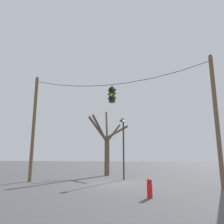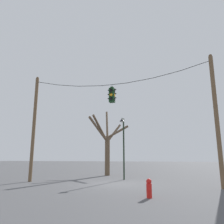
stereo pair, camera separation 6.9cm
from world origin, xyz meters
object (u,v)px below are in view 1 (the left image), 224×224
fire_hydrant (150,188)px  traffic_light_over_intersection (112,95)px  street_lamp (123,137)px  utility_pole_right (216,118)px  utility_pole_left (34,127)px  bare_tree (106,143)px

fire_hydrant → traffic_light_over_intersection: bearing=126.2°
street_lamp → fire_hydrant: bearing=-67.4°
utility_pole_right → utility_pole_left: bearing=180.0°
bare_tree → fire_hydrant: size_ratio=8.60×
utility_pole_left → fire_hydrant: bearing=-23.7°
street_lamp → bare_tree: 4.37m
bare_tree → fire_hydrant: bare_tree is taller
utility_pole_left → fire_hydrant: size_ratio=10.10×
utility_pole_right → street_lamp: (-6.23, 3.18, -0.64)m
utility_pole_left → bare_tree: bearing=64.3°
traffic_light_over_intersection → bare_tree: bearing=111.7°
traffic_light_over_intersection → fire_hydrant: (2.81, -3.84, -5.25)m
utility_pole_right → bare_tree: (-8.79, 6.72, -0.76)m
utility_pole_left → fire_hydrant: 10.13m
utility_pole_right → bare_tree: 11.09m
utility_pole_right → bare_tree: size_ratio=1.17×
traffic_light_over_intersection → street_lamp: bearing=92.2°
traffic_light_over_intersection → fire_hydrant: size_ratio=1.60×
utility_pole_left → fire_hydrant: utility_pole_left is taller
bare_tree → utility_pole_left: bearing=-115.7°
utility_pole_right → street_lamp: size_ratio=1.64×
utility_pole_left → fire_hydrant: (8.73, -3.84, -3.41)m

